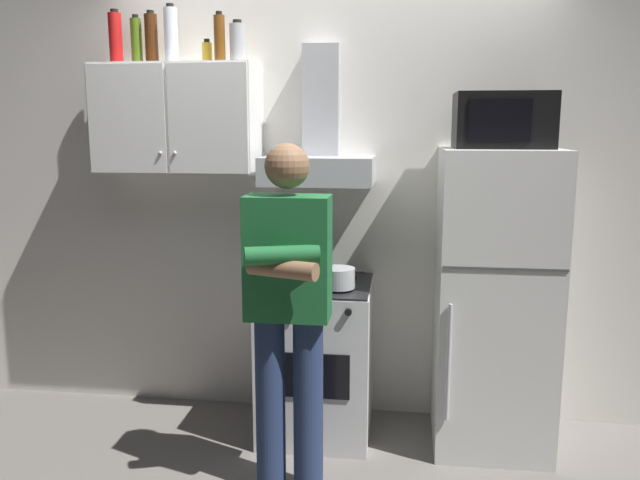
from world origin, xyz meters
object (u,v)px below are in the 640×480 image
at_px(person_standing, 288,307).
at_px(bottle_beer_brown, 220,38).
at_px(bottle_rum_dark, 151,39).
at_px(refrigerator, 494,300).
at_px(microwave, 502,120).
at_px(bottle_spice_jar, 207,53).
at_px(bottle_olive_oil, 136,41).
at_px(bottle_soda_red, 116,38).
at_px(cooking_pot, 338,278).
at_px(bottle_canister_steel, 238,43).
at_px(bottle_vodka_clear, 171,35).
at_px(stove_oven, 317,358).
at_px(upper_cabinet, 178,119).
at_px(range_hood, 320,147).

relative_size(person_standing, bottle_beer_brown, 6.22).
bearing_deg(bottle_rum_dark, refrigerator, -4.40).
bearing_deg(microwave, bottle_spice_jar, 175.44).
distance_m(person_standing, bottle_olive_oil, 1.78).
xyz_separation_m(bottle_soda_red, bottle_beer_brown, (0.61, -0.04, -0.02)).
relative_size(refrigerator, cooking_pot, 5.79).
relative_size(bottle_canister_steel, bottle_olive_oil, 0.83).
height_order(person_standing, bottle_canister_steel, bottle_canister_steel).
xyz_separation_m(cooking_pot, bottle_vodka_clear, (-0.95, 0.25, 1.27)).
xyz_separation_m(microwave, cooking_pot, (-0.82, -0.14, -0.81)).
height_order(microwave, bottle_rum_dark, bottle_rum_dark).
distance_m(stove_oven, person_standing, 0.77).
xyz_separation_m(microwave, person_standing, (-1.00, -0.62, -0.84)).
relative_size(upper_cabinet, refrigerator, 0.56).
bearing_deg(stove_oven, range_hood, 90.00).
height_order(upper_cabinet, bottle_rum_dark, bottle_rum_dark).
bearing_deg(bottle_olive_oil, microwave, -3.91).
relative_size(refrigerator, microwave, 3.33).
xyz_separation_m(upper_cabinet, bottle_spice_jar, (0.17, 0.02, 0.36)).
height_order(bottle_spice_jar, bottle_rum_dark, bottle_rum_dark).
height_order(stove_oven, bottle_vodka_clear, bottle_vodka_clear).
height_order(bottle_vodka_clear, bottle_soda_red, bottle_vodka_clear).
distance_m(bottle_rum_dark, bottle_olive_oil, 0.09).
bearing_deg(stove_oven, bottle_rum_dark, 171.17).
xyz_separation_m(upper_cabinet, bottle_soda_red, (-0.34, 0.01, 0.44)).
xyz_separation_m(range_hood, bottle_vodka_clear, (-0.82, 0.00, 0.60)).
xyz_separation_m(stove_oven, bottle_canister_steel, (-0.44, 0.11, 1.72)).
bearing_deg(bottle_vodka_clear, bottle_olive_oil, 172.66).
relative_size(stove_oven, bottle_soda_red, 2.96).
xyz_separation_m(upper_cabinet, microwave, (1.75, -0.11, -0.01)).
distance_m(bottle_vodka_clear, bottle_spice_jar, 0.22).
distance_m(upper_cabinet, refrigerator, 2.00).
bearing_deg(cooking_pot, microwave, 9.57).
xyz_separation_m(cooking_pot, bottle_rum_dark, (-1.07, 0.27, 1.26)).
bearing_deg(bottle_rum_dark, bottle_soda_red, -177.26).
relative_size(bottle_canister_steel, bottle_beer_brown, 0.84).
bearing_deg(bottle_canister_steel, bottle_vodka_clear, 176.80).
relative_size(refrigerator, bottle_olive_oil, 5.98).
height_order(bottle_canister_steel, bottle_spice_jar, bottle_canister_steel).
xyz_separation_m(stove_oven, bottle_spice_jar, (-0.63, 0.14, 1.68)).
relative_size(range_hood, bottle_rum_dark, 2.62).
distance_m(upper_cabinet, bottle_vodka_clear, 0.45).
relative_size(microwave, cooking_pot, 1.74).
distance_m(person_standing, bottle_soda_red, 1.85).
xyz_separation_m(microwave, bottle_rum_dark, (-1.89, 0.13, 0.45)).
bearing_deg(microwave, upper_cabinet, 176.52).
distance_m(person_standing, bottle_beer_brown, 1.53).
relative_size(person_standing, bottle_rum_dark, 5.72).
bearing_deg(upper_cabinet, range_hood, 0.09).
height_order(microwave, bottle_spice_jar, bottle_spice_jar).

